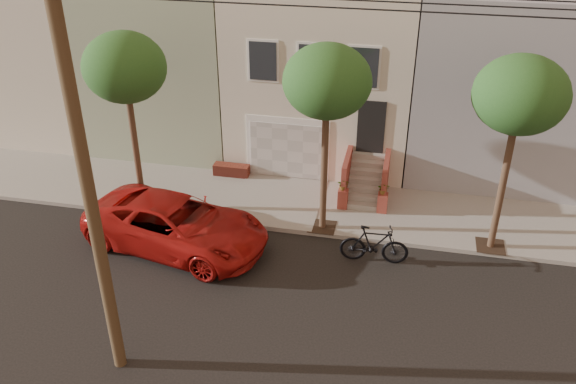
# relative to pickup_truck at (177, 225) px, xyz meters

# --- Properties ---
(ground) EXTENTS (90.00, 90.00, 0.00)m
(ground) POSITION_rel_pickup_truck_xyz_m (3.45, -2.01, -0.83)
(ground) COLOR black
(ground) RESTS_ON ground
(sidewalk) EXTENTS (40.00, 3.70, 0.15)m
(sidewalk) POSITION_rel_pickup_truck_xyz_m (3.45, 3.34, -0.76)
(sidewalk) COLOR gray
(sidewalk) RESTS_ON ground
(house_row) EXTENTS (33.10, 11.70, 7.00)m
(house_row) POSITION_rel_pickup_truck_xyz_m (3.45, 9.18, 2.81)
(house_row) COLOR beige
(house_row) RESTS_ON sidewalk
(tree_left) EXTENTS (2.70, 2.57, 6.30)m
(tree_left) POSITION_rel_pickup_truck_xyz_m (-2.05, 1.89, 4.42)
(tree_left) COLOR #2D2116
(tree_left) RESTS_ON sidewalk
(tree_mid) EXTENTS (2.70, 2.57, 6.30)m
(tree_mid) POSITION_rel_pickup_truck_xyz_m (4.45, 1.89, 4.42)
(tree_mid) COLOR #2D2116
(tree_mid) RESTS_ON sidewalk
(tree_right) EXTENTS (2.70, 2.57, 6.30)m
(tree_right) POSITION_rel_pickup_truck_xyz_m (9.95, 1.89, 4.42)
(tree_right) COLOR #2D2116
(tree_right) RESTS_ON sidewalk
(pickup_truck) EXTENTS (6.44, 3.92, 1.67)m
(pickup_truck) POSITION_rel_pickup_truck_xyz_m (0.00, 0.00, 0.00)
(pickup_truck) COLOR #A71512
(pickup_truck) RESTS_ON ground
(motorcycle) EXTENTS (2.16, 0.71, 1.28)m
(motorcycle) POSITION_rel_pickup_truck_xyz_m (6.29, 0.47, -0.19)
(motorcycle) COLOR black
(motorcycle) RESTS_ON ground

